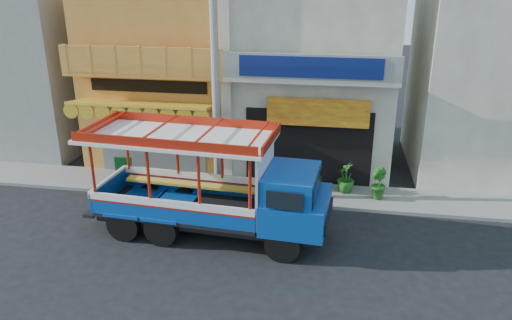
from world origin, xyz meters
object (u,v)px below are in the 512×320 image
(songthaew_truck, at_px, (226,187))
(potted_plant_a, at_px, (297,174))
(utility_pole, at_px, (219,55))
(potted_plant_c, at_px, (346,177))
(potted_plant_b, at_px, (378,183))
(green_sign, at_px, (124,171))

(songthaew_truck, height_order, potted_plant_a, songthaew_truck)
(utility_pole, height_order, potted_plant_c, utility_pole)
(potted_plant_b, xyz_separation_m, potted_plant_c, (-1.09, 0.35, -0.01))
(potted_plant_a, height_order, potted_plant_b, potted_plant_b)
(utility_pole, height_order, green_sign, utility_pole)
(songthaew_truck, xyz_separation_m, potted_plant_b, (4.62, 3.30, -0.95))
(green_sign, bearing_deg, potted_plant_c, 3.05)
(green_sign, relative_size, potted_plant_c, 0.88)
(potted_plant_a, bearing_deg, potted_plant_c, -43.40)
(songthaew_truck, height_order, green_sign, songthaew_truck)
(songthaew_truck, relative_size, potted_plant_b, 6.63)
(potted_plant_a, bearing_deg, green_sign, 152.75)
(potted_plant_a, distance_m, potted_plant_b, 2.93)
(utility_pole, relative_size, songthaew_truck, 3.81)
(potted_plant_c, bearing_deg, potted_plant_b, 75.47)
(potted_plant_b, bearing_deg, potted_plant_c, 48.35)
(utility_pole, distance_m, potted_plant_c, 6.19)
(utility_pole, distance_m, potted_plant_a, 5.29)
(green_sign, distance_m, potted_plant_b, 9.28)
(potted_plant_b, bearing_deg, green_sign, 66.47)
(potted_plant_a, distance_m, potted_plant_c, 1.79)
(potted_plant_c, bearing_deg, songthaew_truck, -41.04)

